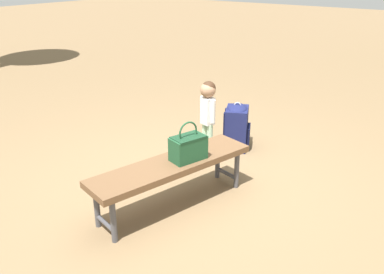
% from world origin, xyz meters
% --- Properties ---
extents(ground_plane, '(40.00, 40.00, 0.00)m').
position_xyz_m(ground_plane, '(0.00, 0.00, 0.00)').
color(ground_plane, brown).
rests_on(ground_plane, ground).
extents(park_bench, '(1.65, 0.77, 0.45)m').
position_xyz_m(park_bench, '(-0.40, -0.13, 0.39)').
color(park_bench, brown).
rests_on(park_bench, ground).
extents(handbag, '(0.36, 0.26, 0.37)m').
position_xyz_m(handbag, '(-0.27, -0.22, 0.58)').
color(handbag, '#1E4C2D').
rests_on(handbag, park_bench).
extents(child_standing, '(0.18, 0.23, 0.88)m').
position_xyz_m(child_standing, '(0.75, 0.27, 0.59)').
color(child_standing, '#B2D8B2').
rests_on(child_standing, ground).
extents(backpack_large, '(0.43, 0.39, 0.59)m').
position_xyz_m(backpack_large, '(1.09, 0.07, 0.29)').
color(backpack_large, '#191E4C').
rests_on(backpack_large, ground).
extents(backpack_small, '(0.24, 0.26, 0.36)m').
position_xyz_m(backpack_small, '(0.22, 0.28, 0.18)').
color(backpack_small, '#1E4C2D').
rests_on(backpack_small, ground).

